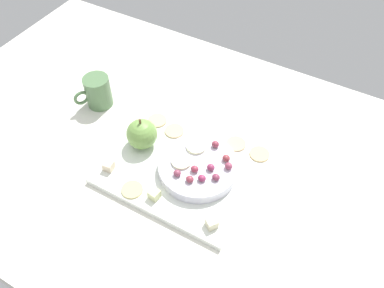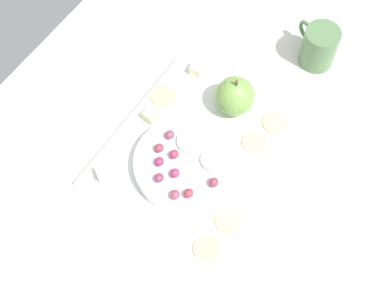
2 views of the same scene
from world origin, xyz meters
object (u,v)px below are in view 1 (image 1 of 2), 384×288
cheese_cube_1 (212,223)px  grape_6 (226,158)px  grape_4 (215,144)px  cheese_cube_0 (154,194)px  cracker_4 (157,120)px  serving_dish (198,167)px  grape_8 (202,178)px  platter (183,166)px  grape_5 (229,166)px  apple_slice_1 (196,146)px  cracker_2 (174,131)px  grape_2 (211,167)px  cracker_0 (260,154)px  grape_1 (177,173)px  cracker_3 (132,190)px  cracker_1 (236,144)px  grape_3 (190,179)px  cup (98,92)px  grape_7 (216,177)px  cheese_cube_2 (109,166)px  apple_whole (142,134)px  apple_slice_0 (181,161)px  grape_0 (195,169)px

cheese_cube_1 → grape_6: (-4.05, 14.38, 2.13)cm
grape_4 → cheese_cube_0: bearing=-108.7°
cracker_4 → serving_dish: bearing=-27.7°
grape_8 → platter: bearing=153.1°
grape_6 → grape_8: 7.47cm
grape_5 → cracker_4: bearing=164.3°
apple_slice_1 → cheese_cube_0: bearing=-97.8°
cheese_cube_1 → apple_slice_1: (-11.49, 14.49, 1.69)cm
cracker_2 → grape_2: grape_2 is taller
cheese_cube_1 → cracker_0: size_ratio=0.46×
grape_4 → grape_6: (3.79, -2.33, -0.05)cm
grape_1 → cracker_3: bearing=-138.1°
cracker_1 → grape_3: (-3.39, -15.79, 2.92)cm
grape_4 → grape_5: (5.18, -4.01, -0.03)cm
cup → grape_7: bearing=-13.6°
cheese_cube_1 → cracker_2: size_ratio=0.46×
grape_1 → serving_dish: bearing=63.5°
cheese_cube_1 → cheese_cube_2: bearing=176.8°
cracker_3 → platter: bearing=62.1°
cheese_cube_0 → grape_1: (2.22, 5.68, 2.09)cm
grape_6 → grape_7: (0.35, -5.53, -0.06)cm
apple_whole → cheese_cube_2: bearing=-104.9°
platter → apple_slice_1: bearing=75.1°
cheese_cube_2 → apple_slice_1: (14.68, 13.04, 1.69)cm
cheese_cube_0 → grape_4: bearing=71.3°
grape_8 → grape_2: bearing=84.4°
grape_4 → grape_5: bearing=-37.7°
serving_dish → cracker_3: bearing=-130.5°
apple_slice_1 → cup: 30.56cm
grape_7 → grape_6: bearing=93.6°
platter → grape_3: size_ratio=19.47×
apple_whole → grape_6: bearing=9.6°
cheese_cube_2 → cheese_cube_1: bearing=-3.2°
cracker_0 → grape_1: (-12.40, -15.57, 2.93)cm
grape_8 → apple_slice_1: (-5.37, 7.29, -0.37)cm
cheese_cube_1 → cracker_4: bearing=142.6°
cheese_cube_2 → grape_2: grape_2 is taller
apple_whole → grape_7: apple_whole is taller
cracker_2 → grape_2: 15.75cm
cheese_cube_1 → apple_slice_0: apple_slice_0 is taller
grape_3 → grape_7: 5.45cm
grape_3 → cheese_cube_2: bearing=-166.6°
cracker_4 → grape_6: grape_6 is taller
grape_6 → cup: (-37.79, 3.70, -0.45)cm
grape_8 → grape_0: bearing=151.9°
grape_5 → cup: bearing=172.2°
cracker_3 → grape_7: (14.81, 9.59, 2.91)cm
grape_3 → grape_6: size_ratio=1.00×
grape_5 → grape_8: 6.49cm
cracker_3 → grape_3: 12.54cm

